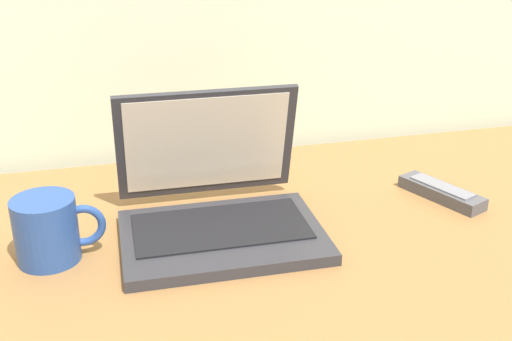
# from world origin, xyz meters

# --- Properties ---
(desk) EXTENTS (1.60, 0.76, 0.03)m
(desk) POSITION_xyz_m (0.00, 0.00, 0.01)
(desk) COLOR olive
(desk) RESTS_ON ground
(laptop) EXTENTS (0.31, 0.28, 0.21)m
(laptop) POSITION_xyz_m (-0.10, 0.06, 0.08)
(laptop) COLOR #2D2D33
(laptop) RESTS_ON desk
(coffee_mug) EXTENTS (0.13, 0.09, 0.10)m
(coffee_mug) POSITION_xyz_m (-0.36, 0.03, 0.08)
(coffee_mug) COLOR #26478C
(coffee_mug) RESTS_ON desk
(remote_control_near) EXTENTS (0.10, 0.17, 0.02)m
(remote_control_near) POSITION_xyz_m (0.31, 0.07, 0.04)
(remote_control_near) COLOR #4C4C51
(remote_control_near) RESTS_ON desk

